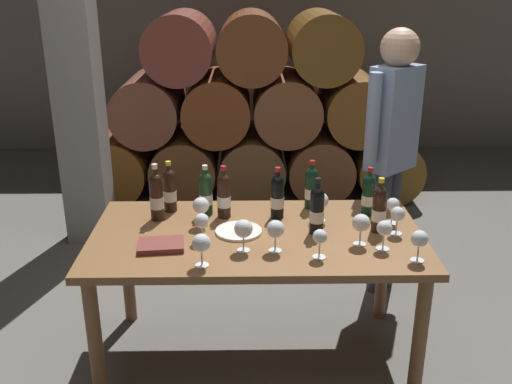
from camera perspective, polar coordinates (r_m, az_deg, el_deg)
The scene contains 29 objects.
ground_plane at distance 3.37m, azimuth 0.06°, elevation -15.84°, with size 14.00×14.00×0.00m, color #66635E.
cellar_back_wall at distance 6.93m, azimuth -0.57°, elevation 15.83°, with size 10.00×0.24×2.80m, color gray.
barrel_stack at distance 5.45m, azimuth -0.42°, elevation 7.53°, with size 3.12×0.90×1.69m.
stone_pillar at distance 4.54m, azimuth -17.27°, elevation 10.90°, with size 0.32×0.32×2.60m, color gray.
dining_table at distance 3.02m, azimuth 0.06°, elevation -5.64°, with size 1.70×0.90×0.76m.
wine_bottle_0 at distance 3.12m, azimuth 2.12°, elevation -0.40°, with size 0.07×0.07×0.29m.
wine_bottle_1 at distance 3.02m, azimuth 12.03°, elevation -1.60°, with size 0.07×0.07×0.29m.
wine_bottle_2 at distance 3.14m, azimuth -9.76°, elevation -0.39°, with size 0.07×0.07×0.31m.
wine_bottle_3 at distance 3.22m, azimuth 11.02°, elevation -0.21°, with size 0.07×0.07×0.27m.
wine_bottle_4 at distance 3.13m, azimuth -3.18°, elevation -0.31°, with size 0.07×0.07×0.29m.
wine_bottle_5 at distance 3.18m, azimuth -4.96°, elevation -0.11°, with size 0.07×0.07×0.28m.
wine_bottle_6 at distance 3.27m, azimuth 5.47°, elevation 0.45°, with size 0.07×0.07×0.28m.
wine_bottle_7 at distance 2.95m, azimuth 6.02°, elevation -1.75°, with size 0.07×0.07×0.30m.
wine_bottle_8 at distance 3.24m, azimuth -8.49°, elevation 0.23°, with size 0.07×0.07×0.29m.
wine_glass_0 at distance 3.03m, azimuth -5.43°, elevation -1.39°, with size 0.09×0.09×0.16m.
wine_glass_1 at distance 2.84m, azimuth 12.51°, elevation -3.60°, with size 0.08×0.08×0.15m.
wine_glass_2 at distance 2.86m, azimuth -5.36°, elevation -2.94°, with size 0.07×0.07×0.15m.
wine_glass_3 at distance 3.02m, azimuth 13.75°, elevation -2.21°, with size 0.08×0.08×0.15m.
wine_glass_4 at distance 2.76m, azimuth 15.77°, elevation -4.54°, with size 0.08×0.08×0.15m.
wine_glass_5 at distance 2.75m, azimuth 1.92°, elevation -3.74°, with size 0.09×0.09×0.16m.
wine_glass_6 at distance 2.63m, azimuth -5.40°, elevation -5.09°, with size 0.09×0.09×0.16m.
wine_glass_7 at distance 2.75m, azimuth -1.25°, elevation -3.69°, with size 0.09×0.09×0.16m.
wine_glass_8 at distance 2.71m, azimuth 6.30°, elevation -4.51°, with size 0.07×0.07×0.14m.
wine_glass_9 at distance 2.86m, azimuth 10.29°, elevation -3.07°, with size 0.09×0.09×0.16m.
wine_glass_10 at distance 3.13m, azimuth 13.30°, elevation -1.31°, with size 0.07×0.07×0.15m.
wine_glass_11 at distance 3.10m, azimuth 6.33°, elevation -0.90°, with size 0.09×0.09×0.16m.
tasting_notebook at distance 2.86m, azimuth -9.33°, elevation -5.18°, with size 0.22×0.16×0.03m, color brown.
serving_plate at distance 2.99m, azimuth -1.72°, elevation -3.87°, with size 0.24×0.24×0.01m, color white.
sommelier_presenting at distance 3.70m, azimuth 13.23°, elevation 5.07°, with size 0.39×0.35×1.72m.
Camera 1 is at (-0.05, -2.70, 2.02)m, focal length 40.68 mm.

